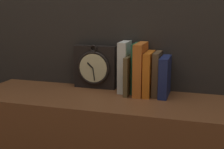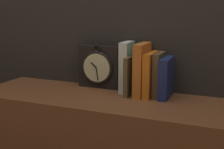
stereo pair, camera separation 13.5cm
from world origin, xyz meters
name	(u,v)px [view 1 (the left image)]	position (x,y,z in m)	size (l,w,h in m)	color
clock	(95,67)	(-0.13, 0.15, 0.93)	(0.21, 0.06, 0.22)	black
book_slot0_white	(124,67)	(0.02, 0.12, 0.95)	(0.04, 0.12, 0.24)	white
book_slot1_brown	(129,75)	(0.05, 0.10, 0.92)	(0.02, 0.16, 0.18)	brown
book_slot2_green	(135,68)	(0.08, 0.12, 0.94)	(0.02, 0.11, 0.23)	#236442
book_slot3_orange	(140,69)	(0.10, 0.10, 0.95)	(0.04, 0.16, 0.24)	orange
book_slot4_orange	(149,74)	(0.14, 0.10, 0.93)	(0.03, 0.16, 0.20)	orange
book_slot5_brown	(157,74)	(0.18, 0.11, 0.93)	(0.03, 0.13, 0.20)	brown
book_slot6_navy	(165,77)	(0.22, 0.10, 0.92)	(0.04, 0.15, 0.18)	navy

